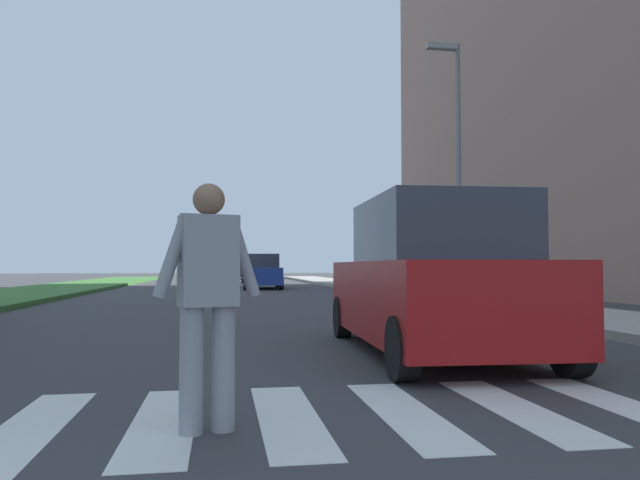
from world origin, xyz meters
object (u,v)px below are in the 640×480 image
street_lamp_right (455,147)px  suv_crossing (433,281)px  sedan_distant (258,272)px  sedan_far_horizon (244,270)px  sedan_midblock (263,273)px  pedestrian_performer (208,294)px

street_lamp_right → suv_crossing: (-4.03, -9.21, -3.66)m
sedan_distant → sedan_far_horizon: 11.38m
street_lamp_right → sedan_far_horizon: size_ratio=1.65×
sedan_far_horizon → sedan_midblock: bearing=-89.6°
street_lamp_right → sedan_midblock: 15.06m
pedestrian_performer → suv_crossing: suv_crossing is taller
sedan_midblock → suv_crossing: bearing=-88.4°
street_lamp_right → sedan_midblock: bearing=108.7°
pedestrian_performer → sedan_far_horizon: (1.98, 47.76, -0.12)m
suv_crossing → sedan_far_horizon: bearing=91.0°
suv_crossing → sedan_far_horizon: (-0.79, 44.49, -0.12)m
suv_crossing → sedan_far_horizon: 44.50m
pedestrian_performer → sedan_far_horizon: bearing=87.6°
sedan_midblock → sedan_distant: 10.12m
suv_crossing → pedestrian_performer: bearing=-130.3°
pedestrian_performer → sedan_far_horizon: sedan_far_horizon is taller
street_lamp_right → sedan_far_horizon: bearing=97.8°
pedestrian_performer → sedan_distant: bearing=86.1°
sedan_distant → sedan_far_horizon: (-0.51, 11.37, 0.05)m
pedestrian_performer → sedan_distant: (2.49, 36.39, -0.17)m
street_lamp_right → sedan_midblock: size_ratio=1.61×
pedestrian_performer → suv_crossing: 4.29m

